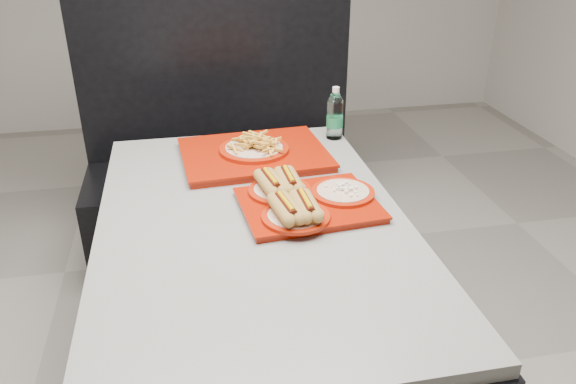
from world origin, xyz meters
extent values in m
cylinder|color=black|center=(0.00, 0.00, 0.38)|extent=(0.11, 0.11, 0.66)
cube|color=black|center=(0.00, 0.00, 0.70)|extent=(0.92, 1.42, 0.01)
cube|color=gray|center=(0.00, 0.00, 0.73)|extent=(0.90, 1.40, 0.04)
cube|color=black|center=(0.00, 1.02, 0.23)|extent=(1.30, 0.55, 0.45)
cube|color=black|center=(0.00, 1.26, 0.80)|extent=(1.30, 0.10, 1.10)
cube|color=#8D1403|center=(0.18, 0.02, 0.76)|extent=(0.42, 0.34, 0.02)
cube|color=#8D1403|center=(0.18, 0.02, 0.77)|extent=(0.43, 0.35, 0.01)
cylinder|color=#9A1905|center=(0.12, -0.07, 0.78)|extent=(0.20, 0.20, 0.01)
cylinder|color=beige|center=(0.12, -0.07, 0.78)|extent=(0.16, 0.16, 0.00)
cylinder|color=#9A1905|center=(0.10, 0.10, 0.78)|extent=(0.20, 0.20, 0.01)
cylinder|color=beige|center=(0.10, 0.10, 0.78)|extent=(0.16, 0.16, 0.00)
cylinder|color=#9A1905|center=(0.29, 0.05, 0.78)|extent=(0.20, 0.20, 0.01)
cylinder|color=beige|center=(0.29, 0.05, 0.78)|extent=(0.16, 0.16, 0.00)
cube|color=#8D1403|center=(0.07, 0.43, 0.76)|extent=(0.53, 0.43, 0.02)
cube|color=#8D1403|center=(0.07, 0.43, 0.77)|extent=(0.54, 0.44, 0.01)
cylinder|color=#9A1905|center=(0.07, 0.43, 0.79)|extent=(0.25, 0.25, 0.01)
cylinder|color=beige|center=(0.07, 0.43, 0.79)|extent=(0.21, 0.21, 0.01)
cylinder|color=silver|center=(0.41, 0.57, 0.83)|extent=(0.06, 0.06, 0.15)
cylinder|color=#1D7444|center=(0.41, 0.57, 0.82)|extent=(0.07, 0.07, 0.04)
cone|color=silver|center=(0.41, 0.57, 0.92)|extent=(0.06, 0.06, 0.03)
cylinder|color=silver|center=(0.41, 0.57, 0.95)|extent=(0.03, 0.03, 0.02)
camera|label=1|loc=(-0.18, -1.44, 1.57)|focal=35.00mm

